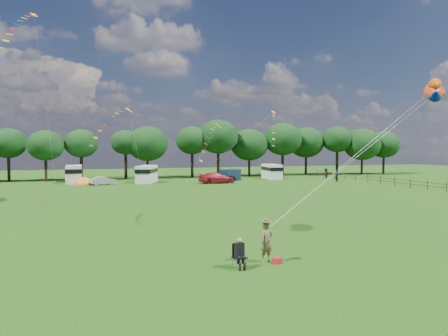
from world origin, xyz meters
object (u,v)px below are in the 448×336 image
object	(u,v)px
tent_greyblue	(222,182)
car_c	(216,178)
fish_kite	(434,91)
tent_orange	(84,185)
walker_b	(326,174)
car_b	(103,181)
car_d	(223,177)
walker_a	(336,177)
kite_flyer	(267,242)
campervan_c	(147,173)
campervan_b	(74,174)
camp_chair	(239,250)
campervan_d	(272,171)

from	to	relation	value
tent_greyblue	car_c	bearing A→B (deg)	-134.03
car_c	fish_kite	size ratio (longest dim) A/B	1.65
tent_orange	car_c	bearing A→B (deg)	-9.44
tent_greyblue	walker_b	xyz separation A→B (m)	(17.63, -0.70, 0.93)
car_b	tent_orange	size ratio (longest dim) A/B	1.10
car_c	walker_b	size ratio (longest dim) A/B	2.73
car_d	walker_a	bearing A→B (deg)	-108.34
car_c	walker_b	distance (m)	18.99
car_b	kite_flyer	size ratio (longest dim) A/B	1.79
car_b	car_d	world-z (taller)	car_d
campervan_c	fish_kite	xyz separation A→B (m)	(11.15, -44.75, 7.41)
campervan_b	walker_b	bearing A→B (deg)	-99.23
tent_orange	walker_a	distance (m)	37.38
tent_greyblue	walker_a	xyz separation A→B (m)	(16.68, -5.17, 0.71)
car_c	walker_a	world-z (taller)	car_c
kite_flyer	car_d	bearing A→B (deg)	60.38
tent_orange	fish_kite	world-z (taller)	fish_kite
car_c	kite_flyer	size ratio (longest dim) A/B	2.74
campervan_c	camp_chair	distance (m)	48.22
car_d	camp_chair	xyz separation A→B (m)	(-14.61, -47.64, 0.21)
tent_orange	camp_chair	xyz separation A→B (m)	(6.34, -46.75, 0.80)
campervan_b	fish_kite	xyz separation A→B (m)	(21.62, -47.31, 7.38)
fish_kite	walker_a	size ratio (longest dim) A/B	2.16
walker_a	campervan_c	bearing A→B (deg)	-25.16
tent_orange	kite_flyer	size ratio (longest dim) A/B	1.63
camp_chair	kite_flyer	bearing A→B (deg)	7.53
tent_orange	kite_flyer	xyz separation A→B (m)	(7.93, -46.20, 0.93)
car_b	car_c	bearing A→B (deg)	-107.51
walker_b	tent_greyblue	bearing A→B (deg)	-36.46
car_b	campervan_d	xyz separation A→B (m)	(27.62, 3.41, 0.72)
car_c	campervan_b	xyz separation A→B (m)	(-20.13, 7.06, 0.64)
tent_greyblue	fish_kite	bearing A→B (deg)	-89.79
campervan_b	car_c	bearing A→B (deg)	-109.31
car_d	fish_kite	bearing A→B (deg)	-173.10
car_b	tent_greyblue	bearing A→B (deg)	-102.37
car_c	tent_orange	world-z (taller)	car_c
car_c	tent_orange	bearing A→B (deg)	77.20
campervan_b	kite_flyer	size ratio (longest dim) A/B	2.84
tent_greyblue	kite_flyer	size ratio (longest dim) A/B	1.68
walker_b	car_c	bearing A→B (deg)	-32.10
car_d	kite_flyer	world-z (taller)	kite_flyer
campervan_c	fish_kite	distance (m)	46.71
tent_orange	walker_a	bearing A→B (deg)	-10.62
camp_chair	tent_orange	bearing A→B (deg)	85.99
fish_kite	walker_b	world-z (taller)	fish_kite
car_d	camp_chair	size ratio (longest dim) A/B	3.29
tent_orange	camp_chair	distance (m)	47.19
campervan_c	walker_b	world-z (taller)	campervan_c
walker_b	kite_flyer	bearing A→B (deg)	21.60
tent_greyblue	campervan_b	bearing A→B (deg)	165.21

